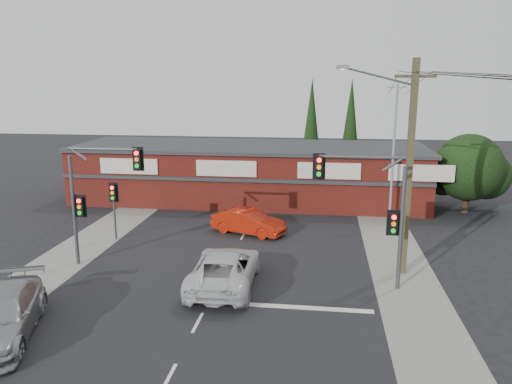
# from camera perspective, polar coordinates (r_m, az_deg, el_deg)

# --- Properties ---
(ground) EXTENTS (120.00, 120.00, 0.00)m
(ground) POSITION_cam_1_polar(r_m,az_deg,el_deg) (22.67, -4.60, -10.86)
(ground) COLOR black
(ground) RESTS_ON ground
(road_strip) EXTENTS (14.00, 70.00, 0.01)m
(road_strip) POSITION_cam_1_polar(r_m,az_deg,el_deg) (27.23, -2.38, -6.71)
(road_strip) COLOR black
(road_strip) RESTS_ON ground
(verge_left) EXTENTS (3.00, 70.00, 0.02)m
(verge_left) POSITION_cam_1_polar(r_m,az_deg,el_deg) (29.84, -18.75, -5.63)
(verge_left) COLOR gray
(verge_left) RESTS_ON ground
(verge_right) EXTENTS (3.00, 70.00, 0.02)m
(verge_right) POSITION_cam_1_polar(r_m,az_deg,el_deg) (27.15, 15.74, -7.24)
(verge_right) COLOR gray
(verge_right) RESTS_ON ground
(stop_line) EXTENTS (6.50, 0.35, 0.01)m
(stop_line) POSITION_cam_1_polar(r_m,az_deg,el_deg) (20.87, 4.19, -12.97)
(stop_line) COLOR silver
(stop_line) RESTS_ON ground
(white_suv) EXTENTS (2.87, 5.98, 1.64)m
(white_suv) POSITION_cam_1_polar(r_m,az_deg,el_deg) (22.54, -3.61, -8.72)
(white_suv) COLOR silver
(white_suv) RESTS_ON ground
(silver_suv) EXTENTS (4.06, 6.21, 1.67)m
(silver_suv) POSITION_cam_1_polar(r_m,az_deg,el_deg) (20.42, -27.19, -12.48)
(silver_suv) COLOR #989B9D
(silver_suv) RESTS_ON ground
(red_sedan) EXTENTS (4.72, 2.97, 1.47)m
(red_sedan) POSITION_cam_1_polar(r_m,az_deg,el_deg) (29.95, -0.86, -3.42)
(red_sedan) COLOR #AE1E0A
(red_sedan) RESTS_ON ground
(lane_dashes) EXTENTS (0.12, 38.30, 0.01)m
(lane_dashes) POSITION_cam_1_polar(r_m,az_deg,el_deg) (22.98, -4.41, -10.48)
(lane_dashes) COLOR silver
(lane_dashes) RESTS_ON ground
(shop_building) EXTENTS (27.30, 8.40, 4.22)m
(shop_building) POSITION_cam_1_polar(r_m,az_deg,el_deg) (38.31, -0.77, 2.29)
(shop_building) COLOR #44110D
(shop_building) RESTS_ON ground
(tree_cluster) EXTENTS (5.90, 5.10, 5.50)m
(tree_cluster) POSITION_cam_1_polar(r_m,az_deg,el_deg) (37.66, 23.21, 2.25)
(tree_cluster) COLOR #2D2116
(tree_cluster) RESTS_ON ground
(conifer_near) EXTENTS (1.80, 1.80, 9.25)m
(conifer_near) POSITION_cam_1_polar(r_m,az_deg,el_deg) (44.45, 6.35, 8.00)
(conifer_near) COLOR #2D2116
(conifer_near) RESTS_ON ground
(conifer_far) EXTENTS (1.80, 1.80, 9.25)m
(conifer_far) POSITION_cam_1_polar(r_m,az_deg,el_deg) (46.50, 10.77, 8.06)
(conifer_far) COLOR #2D2116
(conifer_far) RESTS_ON ground
(traffic_mast_left) EXTENTS (3.77, 0.27, 5.97)m
(traffic_mast_left) POSITION_cam_1_polar(r_m,az_deg,el_deg) (25.36, -18.13, 0.42)
(traffic_mast_left) COLOR #47494C
(traffic_mast_left) RESTS_ON ground
(traffic_mast_right) EXTENTS (3.96, 0.27, 5.97)m
(traffic_mast_right) POSITION_cam_1_polar(r_m,az_deg,el_deg) (22.02, 13.53, -1.05)
(traffic_mast_right) COLOR #47494C
(traffic_mast_right) RESTS_ON ground
(pedestal_signal) EXTENTS (0.55, 0.27, 3.38)m
(pedestal_signal) POSITION_cam_1_polar(r_m,az_deg,el_deg) (29.54, -15.96, -0.79)
(pedestal_signal) COLOR #47494C
(pedestal_signal) RESTS_ON ground
(utility_pole) EXTENTS (4.38, 0.59, 10.00)m
(utility_pole) POSITION_cam_1_polar(r_m,az_deg,el_deg) (23.87, 16.83, 3.36)
(utility_pole) COLOR #4B432A
(utility_pole) RESTS_ON ground
(steel_pole) EXTENTS (1.20, 0.16, 9.00)m
(steel_pole) POSITION_cam_1_polar(r_m,az_deg,el_deg) (32.89, 15.44, 4.64)
(steel_pole) COLOR gray
(steel_pole) RESTS_ON ground
(power_lines) EXTENTS (2.01, 29.00, 1.22)m
(power_lines) POSITION_cam_1_polar(r_m,az_deg,el_deg) (18.26, 20.60, 11.91)
(power_lines) COLOR black
(power_lines) RESTS_ON ground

